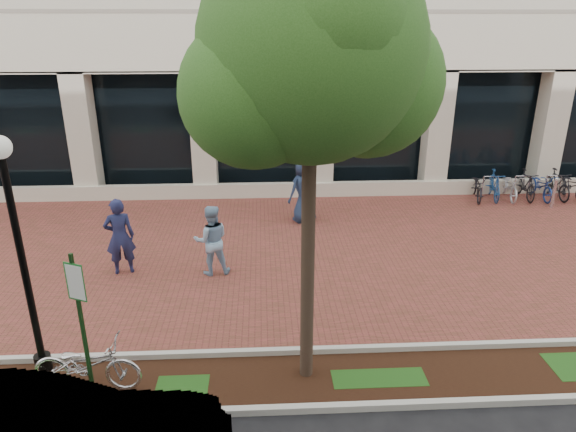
{
  "coord_description": "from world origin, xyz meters",
  "views": [
    {
      "loc": [
        -0.05,
        -12.38,
        5.72
      ],
      "look_at": [
        0.56,
        -0.8,
        1.3
      ],
      "focal_mm": 32.0,
      "sensor_mm": 36.0,
      "label": 1
    }
  ],
  "objects_px": {
    "street_tree": "(314,65)",
    "pedestrian_left": "(120,237)",
    "pedestrian_right": "(304,190)",
    "locked_bicycle": "(87,365)",
    "parking_sign": "(79,309)",
    "pedestrian_mid": "(211,240)",
    "bike_rack_cluster": "(525,185)",
    "lamppost": "(20,247)",
    "bollard": "(554,193)"
  },
  "relations": [
    {
      "from": "street_tree",
      "to": "pedestrian_left",
      "type": "bearing_deg",
      "value": 135.85
    },
    {
      "from": "pedestrian_right",
      "to": "locked_bicycle",
      "type": "bearing_deg",
      "value": 31.78
    },
    {
      "from": "parking_sign",
      "to": "pedestrian_mid",
      "type": "distance_m",
      "value": 4.61
    },
    {
      "from": "pedestrian_mid",
      "to": "pedestrian_right",
      "type": "xyz_separation_m",
      "value": [
        2.47,
        3.32,
        0.13
      ]
    },
    {
      "from": "locked_bicycle",
      "to": "bike_rack_cluster",
      "type": "distance_m",
      "value": 15.02
    },
    {
      "from": "parking_sign",
      "to": "lamppost",
      "type": "bearing_deg",
      "value": 170.36
    },
    {
      "from": "street_tree",
      "to": "locked_bicycle",
      "type": "xyz_separation_m",
      "value": [
        -3.66,
        -0.21,
        -4.68
      ]
    },
    {
      "from": "pedestrian_mid",
      "to": "bollard",
      "type": "height_order",
      "value": "pedestrian_mid"
    },
    {
      "from": "parking_sign",
      "to": "pedestrian_left",
      "type": "distance_m",
      "value": 4.48
    },
    {
      "from": "lamppost",
      "to": "pedestrian_mid",
      "type": "bearing_deg",
      "value": 53.39
    },
    {
      "from": "lamppost",
      "to": "bike_rack_cluster",
      "type": "bearing_deg",
      "value": 33.89
    },
    {
      "from": "street_tree",
      "to": "pedestrian_left",
      "type": "height_order",
      "value": "street_tree"
    },
    {
      "from": "bike_rack_cluster",
      "to": "parking_sign",
      "type": "bearing_deg",
      "value": -133.69
    },
    {
      "from": "lamppost",
      "to": "bike_rack_cluster",
      "type": "xyz_separation_m",
      "value": [
        12.86,
        8.63,
        -1.89
      ]
    },
    {
      "from": "bike_rack_cluster",
      "to": "pedestrian_mid",
      "type": "bearing_deg",
      "value": -145.58
    },
    {
      "from": "pedestrian_right",
      "to": "bollard",
      "type": "height_order",
      "value": "pedestrian_right"
    },
    {
      "from": "parking_sign",
      "to": "street_tree",
      "type": "height_order",
      "value": "street_tree"
    },
    {
      "from": "street_tree",
      "to": "pedestrian_left",
      "type": "relative_size",
      "value": 3.66
    },
    {
      "from": "pedestrian_left",
      "to": "bike_rack_cluster",
      "type": "height_order",
      "value": "pedestrian_left"
    },
    {
      "from": "pedestrian_left",
      "to": "bike_rack_cluster",
      "type": "relative_size",
      "value": 0.46
    },
    {
      "from": "street_tree",
      "to": "pedestrian_mid",
      "type": "relative_size",
      "value": 4.02
    },
    {
      "from": "parking_sign",
      "to": "pedestrian_right",
      "type": "relative_size",
      "value": 1.27
    },
    {
      "from": "parking_sign",
      "to": "pedestrian_mid",
      "type": "height_order",
      "value": "parking_sign"
    },
    {
      "from": "street_tree",
      "to": "pedestrian_right",
      "type": "bearing_deg",
      "value": 86.08
    },
    {
      "from": "locked_bicycle",
      "to": "pedestrian_left",
      "type": "bearing_deg",
      "value": 11.66
    },
    {
      "from": "parking_sign",
      "to": "pedestrian_right",
      "type": "xyz_separation_m",
      "value": [
        4.07,
        7.57,
        -0.61
      ]
    },
    {
      "from": "bollard",
      "to": "locked_bicycle",
      "type": "bearing_deg",
      "value": -146.47
    },
    {
      "from": "locked_bicycle",
      "to": "pedestrian_right",
      "type": "bearing_deg",
      "value": -24.09
    },
    {
      "from": "street_tree",
      "to": "pedestrian_mid",
      "type": "distance_m",
      "value": 6.11
    },
    {
      "from": "parking_sign",
      "to": "street_tree",
      "type": "distance_m",
      "value": 5.05
    },
    {
      "from": "pedestrian_left",
      "to": "pedestrian_mid",
      "type": "xyz_separation_m",
      "value": [
        2.17,
        -0.14,
        -0.08
      ]
    },
    {
      "from": "pedestrian_mid",
      "to": "bike_rack_cluster",
      "type": "distance_m",
      "value": 11.41
    },
    {
      "from": "pedestrian_mid",
      "to": "bike_rack_cluster",
      "type": "bearing_deg",
      "value": -162.56
    },
    {
      "from": "pedestrian_left",
      "to": "bike_rack_cluster",
      "type": "xyz_separation_m",
      "value": [
        12.38,
        4.93,
        -0.48
      ]
    },
    {
      "from": "pedestrian_mid",
      "to": "pedestrian_right",
      "type": "distance_m",
      "value": 4.14
    },
    {
      "from": "pedestrian_right",
      "to": "parking_sign",
      "type": "bearing_deg",
      "value": 32.8
    },
    {
      "from": "pedestrian_mid",
      "to": "pedestrian_left",
      "type": "bearing_deg",
      "value": -12.65
    },
    {
      "from": "parking_sign",
      "to": "bollard",
      "type": "xyz_separation_m",
      "value": [
        12.26,
        8.34,
        -1.08
      ]
    },
    {
      "from": "street_tree",
      "to": "pedestrian_right",
      "type": "height_order",
      "value": "street_tree"
    },
    {
      "from": "parking_sign",
      "to": "bollard",
      "type": "bearing_deg",
      "value": 58.05
    },
    {
      "from": "parking_sign",
      "to": "pedestrian_right",
      "type": "distance_m",
      "value": 8.62
    },
    {
      "from": "locked_bicycle",
      "to": "pedestrian_right",
      "type": "xyz_separation_m",
      "value": [
        4.16,
        7.42,
        0.52
      ]
    },
    {
      "from": "lamppost",
      "to": "locked_bicycle",
      "type": "bearing_deg",
      "value": -29.13
    },
    {
      "from": "pedestrian_mid",
      "to": "bollard",
      "type": "distance_m",
      "value": 11.42
    },
    {
      "from": "locked_bicycle",
      "to": "pedestrian_left",
      "type": "distance_m",
      "value": 4.29
    },
    {
      "from": "pedestrian_left",
      "to": "locked_bicycle",
      "type": "bearing_deg",
      "value": 81.51
    },
    {
      "from": "street_tree",
      "to": "bollard",
      "type": "height_order",
      "value": "street_tree"
    },
    {
      "from": "street_tree",
      "to": "bollard",
      "type": "bearing_deg",
      "value": 42.54
    },
    {
      "from": "parking_sign",
      "to": "bike_rack_cluster",
      "type": "xyz_separation_m",
      "value": [
        11.81,
        9.33,
        -1.14
      ]
    },
    {
      "from": "locked_bicycle",
      "to": "bike_rack_cluster",
      "type": "xyz_separation_m",
      "value": [
        11.89,
        9.17,
        -0.01
      ]
    }
  ]
}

